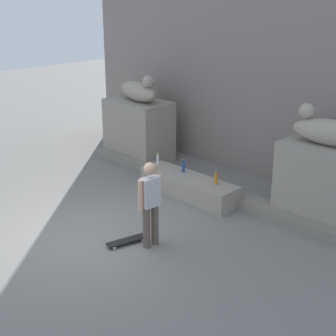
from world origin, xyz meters
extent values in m
plane|color=slate|center=(0.00, 0.00, 0.00)|extent=(40.00, 40.00, 0.00)
cube|color=gray|center=(0.00, 5.44, 3.36)|extent=(11.64, 0.60, 6.73)
cube|color=gray|center=(-2.88, 3.97, 0.83)|extent=(1.83, 1.14, 1.66)
cube|color=gray|center=(2.88, 3.97, 0.83)|extent=(1.83, 1.14, 1.66)
ellipsoid|color=#A49A88|center=(-2.88, 3.97, 1.92)|extent=(1.68, 0.86, 0.52)
sphere|color=#A49A88|center=(-2.34, 3.86, 2.28)|extent=(0.32, 0.32, 0.32)
ellipsoid|color=#A49A88|center=(2.88, 3.97, 1.92)|extent=(1.66, 0.76, 0.52)
sphere|color=#A49A88|center=(2.34, 3.90, 2.28)|extent=(0.32, 0.32, 0.32)
cube|color=gray|center=(0.00, 2.96, 0.24)|extent=(2.56, 0.72, 0.48)
cylinder|color=brown|center=(1.13, 0.59, 0.41)|extent=(0.14, 0.14, 0.82)
cylinder|color=brown|center=(1.15, 0.79, 0.41)|extent=(0.14, 0.14, 0.82)
cube|color=silver|center=(1.14, 0.69, 1.10)|extent=(0.23, 0.37, 0.56)
sphere|color=tan|center=(1.14, 0.69, 1.55)|extent=(0.23, 0.23, 0.23)
cylinder|color=tan|center=(1.12, 0.47, 1.09)|extent=(0.09, 0.09, 0.58)
cylinder|color=tan|center=(1.15, 0.92, 1.09)|extent=(0.09, 0.09, 0.58)
cube|color=black|center=(0.77, 0.41, 0.07)|extent=(0.38, 0.82, 0.02)
cylinder|color=white|center=(0.77, 0.72, 0.03)|extent=(0.04, 0.06, 0.06)
cylinder|color=white|center=(0.90, 0.69, 0.03)|extent=(0.04, 0.06, 0.06)
cylinder|color=white|center=(0.63, 0.13, 0.03)|extent=(0.04, 0.06, 0.06)
cylinder|color=white|center=(0.77, 0.10, 0.03)|extent=(0.04, 0.06, 0.06)
cylinder|color=silver|center=(-1.13, 3.04, 0.59)|extent=(0.06, 0.06, 0.23)
cylinder|color=silver|center=(-1.13, 3.04, 0.74)|extent=(0.03, 0.03, 0.06)
cylinder|color=yellow|center=(-1.13, 3.04, 0.78)|extent=(0.03, 0.03, 0.01)
cylinder|color=#194C99|center=(-0.31, 3.09, 0.60)|extent=(0.08, 0.08, 0.25)
cylinder|color=#194C99|center=(-0.31, 3.09, 0.76)|extent=(0.03, 0.03, 0.06)
cylinder|color=yellow|center=(-0.31, 3.09, 0.79)|extent=(0.04, 0.04, 0.01)
cylinder|color=orange|center=(0.73, 3.06, 0.58)|extent=(0.07, 0.07, 0.21)
cylinder|color=orange|center=(0.73, 3.06, 0.71)|extent=(0.03, 0.03, 0.06)
cylinder|color=yellow|center=(0.73, 3.06, 0.75)|extent=(0.04, 0.04, 0.01)
cube|color=gray|center=(0.00, 3.38, 0.12)|extent=(7.60, 0.50, 0.24)
camera|label=1|loc=(7.41, -5.06, 4.66)|focal=53.82mm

